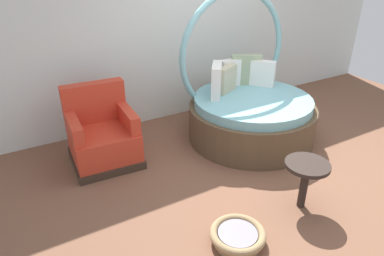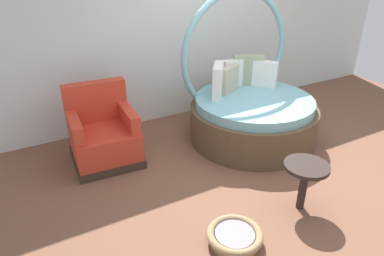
% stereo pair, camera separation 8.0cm
% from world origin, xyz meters
% --- Properties ---
extents(ground_plane, '(8.00, 8.00, 0.02)m').
position_xyz_m(ground_plane, '(0.00, 0.00, -0.01)').
color(ground_plane, brown).
extents(back_wall, '(8.00, 0.12, 2.72)m').
position_xyz_m(back_wall, '(0.00, 2.09, 1.36)').
color(back_wall, silver).
rests_on(back_wall, ground_plane).
extents(round_daybed, '(1.73, 1.73, 1.97)m').
position_xyz_m(round_daybed, '(0.29, 0.86, 0.41)').
color(round_daybed, brown).
rests_on(round_daybed, ground_plane).
extents(red_armchair, '(0.84, 0.84, 0.94)m').
position_xyz_m(red_armchair, '(-1.66, 1.25, 0.33)').
color(red_armchair, '#38281E').
rests_on(red_armchair, ground_plane).
extents(pet_basket, '(0.51, 0.51, 0.13)m').
position_xyz_m(pet_basket, '(-1.06, -0.74, 0.07)').
color(pet_basket, '#9E7F56').
rests_on(pet_basket, ground_plane).
extents(side_table, '(0.44, 0.44, 0.52)m').
position_xyz_m(side_table, '(-0.18, -0.66, 0.43)').
color(side_table, '#2D231E').
rests_on(side_table, ground_plane).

